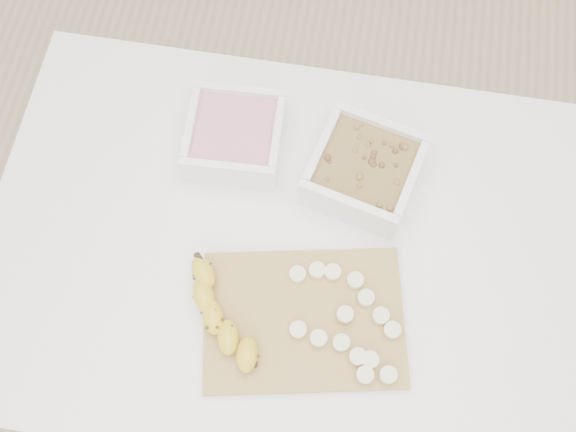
% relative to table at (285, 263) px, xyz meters
% --- Properties ---
extents(ground, '(3.50, 3.50, 0.00)m').
position_rel_table_xyz_m(ground, '(0.00, 0.00, -0.65)').
color(ground, '#C6AD89').
rests_on(ground, ground).
extents(table, '(1.00, 0.70, 0.75)m').
position_rel_table_xyz_m(table, '(0.00, 0.00, 0.00)').
color(table, white).
rests_on(table, ground).
extents(bowl_yogurt, '(0.16, 0.16, 0.07)m').
position_rel_table_xyz_m(bowl_yogurt, '(-0.11, 0.17, 0.13)').
color(bowl_yogurt, white).
rests_on(bowl_yogurt, table).
extents(bowl_granola, '(0.20, 0.20, 0.08)m').
position_rel_table_xyz_m(bowl_granola, '(0.11, 0.14, 0.14)').
color(bowl_granola, white).
rests_on(bowl_granola, table).
extents(cutting_board, '(0.35, 0.28, 0.01)m').
position_rel_table_xyz_m(cutting_board, '(0.05, -0.12, 0.10)').
color(cutting_board, tan).
rests_on(cutting_board, table).
extents(banana, '(0.13, 0.19, 0.03)m').
position_rel_table_xyz_m(banana, '(-0.07, -0.14, 0.13)').
color(banana, gold).
rests_on(banana, cutting_board).
extents(banana_slices, '(0.18, 0.18, 0.02)m').
position_rel_table_xyz_m(banana_slices, '(0.12, -0.11, 0.12)').
color(banana_slices, '#F6EABB').
rests_on(banana_slices, cutting_board).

